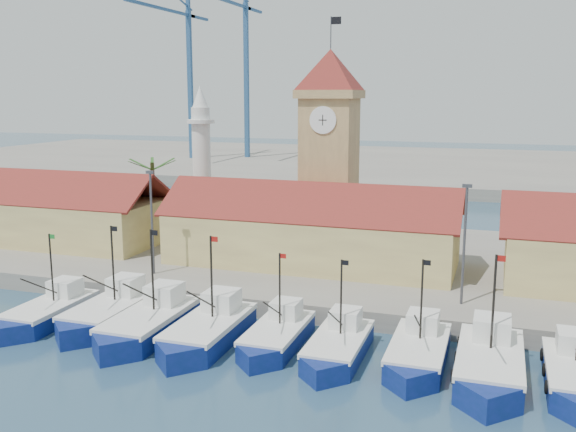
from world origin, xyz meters
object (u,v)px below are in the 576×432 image
(boat_0, at_px, (47,314))
(boat_5, at_px, (337,349))
(minaret, at_px, (202,161))
(clock_tower, at_px, (329,145))

(boat_0, distance_m, boat_5, 22.26)
(boat_5, height_order, minaret, minaret)
(clock_tower, bearing_deg, boat_5, -73.66)
(boat_5, relative_size, minaret, 0.55)
(boat_0, distance_m, clock_tower, 30.56)
(boat_5, distance_m, minaret, 34.76)
(boat_5, xyz_separation_m, clock_tower, (-6.88, 23.46, 11.26))
(minaret, bearing_deg, boat_0, -90.83)
(boat_0, bearing_deg, clock_tower, 57.24)
(clock_tower, xyz_separation_m, minaret, (-15.00, 2.00, -2.23))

